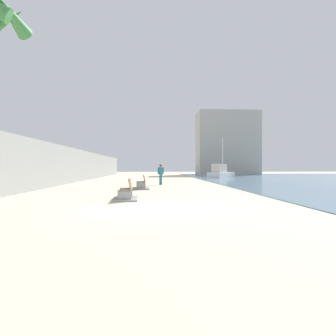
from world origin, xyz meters
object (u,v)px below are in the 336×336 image
at_px(bench_near, 126,194).
at_px(boat_mid_bay, 221,172).
at_px(bench_far, 141,185).
at_px(person_walking, 161,173).

bearing_deg(bench_near, boat_mid_bay, 67.66).
xyz_separation_m(bench_far, boat_mid_bay, (10.62, 20.62, 0.50)).
bearing_deg(boat_mid_bay, bench_near, -112.34).
xyz_separation_m(person_walking, boat_mid_bay, (9.15, 16.35, -0.30)).
distance_m(person_walking, boat_mid_bay, 18.74).
distance_m(bench_near, person_walking, 10.83).
height_order(person_walking, boat_mid_bay, boat_mid_bay).
xyz_separation_m(bench_near, bench_far, (0.46, 6.36, 0.00)).
bearing_deg(bench_far, person_walking, 71.01).
xyz_separation_m(bench_far, person_walking, (1.47, 4.27, 0.79)).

